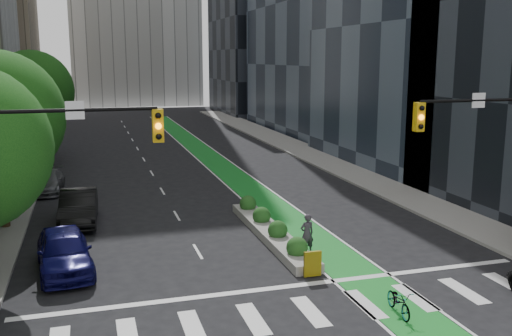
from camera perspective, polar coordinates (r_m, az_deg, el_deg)
ground at (r=20.62m, az=4.40°, el=-12.98°), size 160.00×160.00×0.00m
sidewalk_left at (r=43.66m, az=-22.74°, el=-0.83°), size 3.60×90.00×0.15m
sidewalk_right at (r=47.20m, az=7.00°, el=0.79°), size 3.60×90.00×0.15m
bike_lane_paint at (r=49.29m, az=-4.78°, el=1.18°), size 2.20×70.00×0.01m
building_dark_end at (r=89.85m, az=0.92°, el=14.58°), size 14.00×18.00×28.00m
tree_midfar at (r=39.94m, az=-22.56°, el=5.24°), size 5.60×5.60×7.76m
tree_far at (r=49.82m, az=-21.48°, el=7.16°), size 6.60×6.60×9.00m
signal_left at (r=18.48m, az=-22.01°, el=-1.01°), size 6.14×0.51×7.20m
signal_right at (r=24.04m, az=23.87°, el=1.53°), size 5.82×0.51×7.20m
median_planter at (r=27.09m, az=1.47°, el=-6.18°), size 1.20×10.26×1.10m
bicycle at (r=19.91m, az=14.10°, el=-12.81°), size 0.76×1.74×0.89m
cyclist at (r=24.85m, az=5.12°, el=-6.57°), size 0.70×0.51×1.77m
parked_car_left_near at (r=23.95m, az=-18.63°, el=-7.89°), size 2.49×5.16×1.70m
parked_car_left_mid at (r=30.58m, az=-17.32°, el=-3.76°), size 1.99×5.19×1.69m
parked_car_left_far at (r=38.25m, az=-20.18°, el=-1.31°), size 2.16×4.70×1.33m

